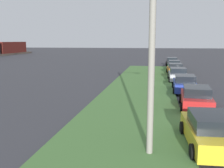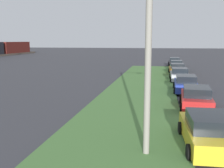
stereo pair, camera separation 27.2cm
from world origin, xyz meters
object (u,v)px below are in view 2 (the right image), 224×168
object	(u,v)px
parked_car_orange	(177,69)
streetlight	(159,40)
parked_car_green	(176,65)
parked_car_black	(174,62)
parked_car_red	(196,98)
parked_car_silver	(179,75)
parked_car_blue	(186,84)
parked_car_yellow	(208,132)

from	to	relation	value
parked_car_orange	streetlight	world-z (taller)	streetlight
parked_car_green	parked_car_black	distance (m)	6.45
parked_car_red	parked_car_silver	world-z (taller)	same
parked_car_red	parked_car_orange	world-z (taller)	same
parked_car_blue	parked_car_black	distance (m)	23.61
parked_car_orange	parked_car_green	world-z (taller)	same
parked_car_red	streetlight	distance (m)	8.87
parked_car_orange	parked_car_green	xyz separation A→B (m)	(5.37, -0.18, 0.00)
parked_car_blue	parked_car_silver	xyz separation A→B (m)	(6.17, 0.14, 0.00)
parked_car_orange	parked_car_black	xyz separation A→B (m)	(11.83, -0.19, 0.00)
parked_car_red	parked_car_black	distance (m)	29.25
parked_car_yellow	parked_car_orange	xyz separation A→B (m)	(23.94, -0.06, 0.00)
parked_car_blue	parked_car_silver	distance (m)	6.17
parked_car_silver	parked_car_orange	xyz separation A→B (m)	(5.62, -0.07, 0.00)
parked_car_silver	parked_car_black	distance (m)	17.45
parked_car_green	streetlight	distance (m)	30.82
parked_car_green	streetlight	bearing A→B (deg)	178.30
parked_car_silver	parked_car_green	xyz separation A→B (m)	(10.99, -0.25, 0.00)
parked_car_red	parked_car_green	world-z (taller)	same
parked_car_silver	parked_car_yellow	bearing A→B (deg)	179.89
parked_car_green	parked_car_red	bearing A→B (deg)	-177.19
parked_car_black	parked_car_yellow	bearing A→B (deg)	179.43
parked_car_blue	parked_car_green	world-z (taller)	same
parked_car_orange	parked_car_silver	bearing A→B (deg)	177.24
parked_car_yellow	parked_car_silver	size ratio (longest dim) A/B	1.02
parked_car_red	parked_car_blue	world-z (taller)	same
parked_car_black	parked_car_green	bearing A→B (deg)	179.77
streetlight	parked_car_green	bearing A→B (deg)	-4.34
parked_car_yellow	parked_car_green	xyz separation A→B (m)	(29.31, -0.25, 0.00)
parked_car_yellow	parked_car_blue	bearing A→B (deg)	-3.46
parked_car_blue	streetlight	distance (m)	14.03
parked_car_black	parked_car_blue	bearing A→B (deg)	179.55
parked_car_red	parked_car_blue	size ratio (longest dim) A/B	1.01
streetlight	parked_car_red	bearing A→B (deg)	-17.16
parked_car_blue	streetlight	xyz separation A→B (m)	(-13.36, 2.21, 3.67)
parked_car_orange	parked_car_green	distance (m)	5.38
parked_car_black	streetlight	distance (m)	37.23
parked_car_silver	parked_car_orange	size ratio (longest dim) A/B	0.99
parked_car_orange	parked_car_red	bearing A→B (deg)	178.75
parked_car_silver	parked_car_black	size ratio (longest dim) A/B	1.00
parked_car_blue	parked_car_red	bearing A→B (deg)	-176.80
parked_car_yellow	streetlight	xyz separation A→B (m)	(-1.21, 2.07, 3.67)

